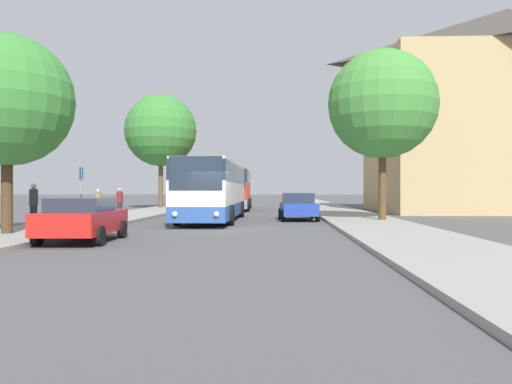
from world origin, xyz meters
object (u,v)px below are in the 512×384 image
pedestrian_waiting_near (120,202)px  pedestrian_walking_back (34,204)px  parked_car_left_curb (83,219)px  bus_stop_sign (81,187)px  tree_right_near (382,104)px  parked_car_right_near (298,206)px  tree_left_far (161,131)px  pedestrian_waiting_far (98,204)px  bus_middle (234,189)px  tree_left_near (7,101)px  bus_front (213,190)px

pedestrian_waiting_near → pedestrian_walking_back: size_ratio=0.91×
parked_car_left_curb → bus_stop_sign: bearing=109.6°
tree_right_near → parked_car_right_near: bearing=157.8°
tree_left_far → bus_stop_sign: bearing=-88.3°
bus_stop_sign → pedestrian_waiting_far: bearing=92.4°
bus_middle → tree_left_near: (-6.08, -24.47, 3.16)m
bus_front → pedestrian_walking_back: size_ratio=6.61×
parked_car_left_curb → pedestrian_waiting_near: (-2.69, 12.24, 0.23)m
pedestrian_waiting_far → tree_right_near: tree_right_near is taller
pedestrian_waiting_near → tree_left_far: bearing=-49.7°
pedestrian_waiting_far → parked_car_right_near: bearing=137.6°
bus_middle → parked_car_right_near: bearing=-72.5°
pedestrian_waiting_near → tree_left_far: size_ratio=0.17×
bus_front → tree_left_far: 18.30m
pedestrian_walking_back → bus_front: bearing=32.2°
parked_car_left_curb → tree_left_far: tree_left_far is taller
tree_right_near → bus_stop_sign: bearing=-171.9°
parked_car_left_curb → bus_middle: bearing=81.5°
pedestrian_waiting_far → pedestrian_walking_back: (-0.85, -5.51, 0.14)m
pedestrian_waiting_near → parked_car_right_near: bearing=-145.1°
pedestrian_walking_back → parked_car_right_near: bearing=22.4°
tree_left_near → tree_left_far: 26.00m
bus_middle → tree_right_near: size_ratio=1.19×
bus_front → pedestrian_waiting_far: bus_front is taller
bus_front → bus_middle: 14.74m
pedestrian_waiting_near → pedestrian_waiting_far: 1.67m
parked_car_left_curb → tree_right_near: 16.67m
tree_right_near → pedestrian_waiting_far: bearing=178.4°
bus_middle → pedestrian_waiting_near: (-5.41, -13.69, -0.79)m
pedestrian_waiting_far → tree_left_far: (-0.46, 16.64, 5.98)m
parked_car_left_curb → parked_car_right_near: 14.26m
bus_middle → bus_stop_sign: bus_middle is taller
bus_front → bus_stop_sign: size_ratio=4.46×
parked_car_right_near → tree_right_near: size_ratio=0.48×
bus_middle → tree_right_near: (9.20, -15.63, 4.42)m
bus_front → pedestrian_waiting_far: (-6.30, -0.45, -0.76)m
parked_car_left_curb → bus_stop_sign: 8.85m
parked_car_left_curb → pedestrian_waiting_near: bearing=99.9°
bus_stop_sign → pedestrian_walking_back: (-0.96, -2.91, -0.75)m
parked_car_left_curb → pedestrian_waiting_far: size_ratio=2.61×
parked_car_left_curb → tree_right_near: tree_right_near is taller
parked_car_left_curb → tree_left_near: (-3.36, 1.46, 4.18)m
parked_car_right_near → tree_left_far: tree_left_far is taller
tree_right_near → bus_middle: bearing=120.5°
bus_front → tree_right_near: tree_right_near is taller
tree_left_far → bus_front: bearing=-67.3°
bus_front → tree_left_near: size_ratio=1.69×
pedestrian_walking_back → tree_left_near: size_ratio=0.26×
pedestrian_waiting_far → pedestrian_walking_back: bearing=32.0°
parked_car_left_curb → tree_left_near: tree_left_near is taller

